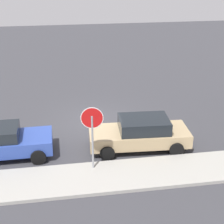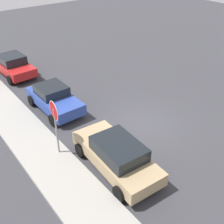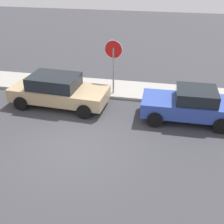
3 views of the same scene
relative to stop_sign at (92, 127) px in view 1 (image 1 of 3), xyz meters
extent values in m
plane|color=#38383D|center=(-0.59, -4.57, -1.94)|extent=(60.00, 60.00, 0.00)
cube|color=#9E9B93|center=(-0.59, 0.63, -1.87)|extent=(32.00, 2.10, 0.14)
cylinder|color=gray|center=(0.00, 0.00, -0.73)|extent=(0.08, 0.08, 2.43)
cylinder|color=white|center=(0.00, 0.00, 0.40)|extent=(0.87, 0.10, 0.88)
cylinder|color=red|center=(0.00, 0.00, 0.40)|extent=(0.82, 0.11, 0.82)
cube|color=tan|center=(-2.23, -1.51, -1.35)|extent=(4.51, 2.02, 0.58)
cube|color=black|center=(-2.44, -1.50, -0.78)|extent=(2.26, 1.68, 0.56)
cylinder|color=black|center=(-3.78, -2.31, -1.62)|extent=(0.65, 0.26, 0.64)
cylinder|color=black|center=(-3.68, -0.54, -1.62)|extent=(0.65, 0.26, 0.64)
cylinder|color=black|center=(-0.78, -2.48, -1.62)|extent=(0.65, 0.26, 0.64)
cylinder|color=black|center=(-0.68, -0.72, -1.62)|extent=(0.65, 0.26, 0.64)
cube|color=#2D479E|center=(3.50, -1.69, -1.33)|extent=(3.82, 1.74, 0.61)
cylinder|color=black|center=(2.22, -2.56, -1.62)|extent=(0.64, 0.23, 0.64)
cylinder|color=black|center=(2.20, -0.86, -1.62)|extent=(0.64, 0.23, 0.64)
camera|label=1|loc=(1.13, 11.72, 5.87)|focal=55.00mm
camera|label=2|loc=(-9.20, 4.05, 6.57)|focal=45.00mm
camera|label=3|loc=(2.46, -12.50, 4.14)|focal=45.00mm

